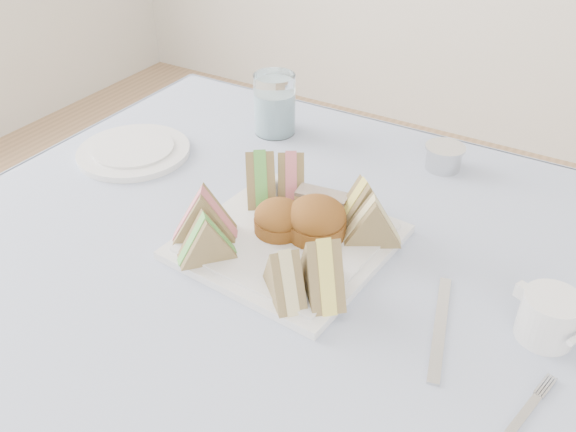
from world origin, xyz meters
The scene contains 18 objects.
tablecloth centered at (0.00, 0.00, 0.74)m, with size 1.02×1.02×0.01m, color #A8B7CE.
serving_plate centered at (0.00, 0.08, 0.75)m, with size 0.26×0.26×0.01m, color silver.
sandwich_fl_a centered at (-0.10, 0.03, 0.80)m, with size 0.09×0.04×0.08m, color #927E50, non-canonical shape.
sandwich_fl_b centered at (-0.07, -0.01, 0.79)m, with size 0.08×0.04×0.07m, color #927E50, non-canonical shape.
sandwich_fr_a centered at (0.09, 0.01, 0.80)m, with size 0.09×0.04×0.08m, color #927E50, non-canonical shape.
sandwich_fr_b centered at (0.05, -0.02, 0.79)m, with size 0.08×0.04×0.07m, color #927E50, non-canonical shape.
sandwich_bl_a centered at (-0.09, 0.15, 0.80)m, with size 0.09×0.04×0.08m, color #927E50, non-canonical shape.
sandwich_bl_b centered at (-0.06, 0.18, 0.80)m, with size 0.08×0.04×0.07m, color #927E50, non-canonical shape.
sandwich_br_a centered at (0.10, 0.14, 0.79)m, with size 0.08×0.04×0.07m, color #927E50, non-canonical shape.
sandwich_br_b centered at (0.07, 0.17, 0.79)m, with size 0.08×0.04×0.07m, color #927E50, non-canonical shape.
scone_left centered at (-0.02, 0.09, 0.78)m, with size 0.07×0.07×0.05m, color brown.
scone_right centered at (0.03, 0.11, 0.79)m, with size 0.08×0.08×0.06m, color brown.
pastry_slice centered at (0.01, 0.16, 0.78)m, with size 0.08×0.03×0.04m, color tan.
side_plate centered at (-0.37, 0.17, 0.75)m, with size 0.19×0.19×0.01m, color silver.
water_glass centered at (-0.20, 0.37, 0.80)m, with size 0.08×0.08×0.11m, color white.
tea_strainer centered at (0.11, 0.40, 0.76)m, with size 0.07×0.07×0.04m, color beige.
knife centered at (0.24, 0.04, 0.75)m, with size 0.01×0.18×0.00m, color beige.
creamer_jug centered at (0.34, 0.09, 0.78)m, with size 0.07×0.07×0.06m, color silver.
Camera 1 is at (0.34, -0.50, 1.27)m, focal length 38.00 mm.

